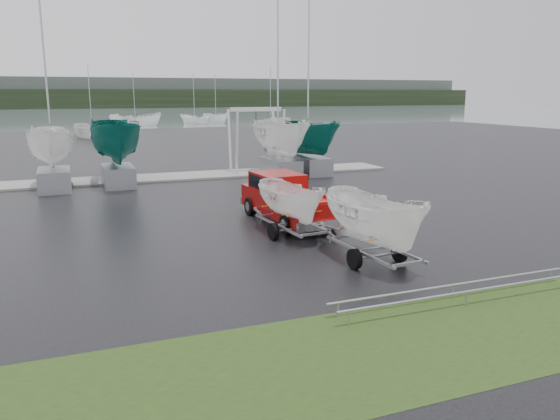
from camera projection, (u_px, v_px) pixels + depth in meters
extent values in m
plane|color=black|center=(206.00, 228.00, 20.59)|extent=(120.00, 120.00, 0.00)
plane|color=slate|center=(89.00, 118.00, 111.64)|extent=(300.00, 300.00, 0.00)
plane|color=#1F3313|center=(343.00, 357.00, 10.58)|extent=(40.00, 40.00, 0.00)
cube|color=gray|center=(154.00, 178.00, 32.42)|extent=(30.00, 3.00, 0.12)
cube|color=black|center=(79.00, 99.00, 174.73)|extent=(300.00, 8.00, 6.00)
cube|color=#4C5651|center=(77.00, 92.00, 181.60)|extent=(300.00, 6.00, 10.00)
cube|color=#910A07|center=(288.00, 203.00, 21.48)|extent=(2.18, 5.48, 0.88)
cube|color=#910A07|center=(277.00, 182.00, 22.20)|extent=(1.84, 2.23, 0.79)
cube|color=black|center=(277.00, 181.00, 22.19)|extent=(1.86, 2.00, 0.51)
cube|color=silver|center=(321.00, 225.00, 19.11)|extent=(1.88, 0.28, 0.32)
cylinder|color=black|center=(250.00, 206.00, 22.76)|extent=(0.32, 0.76, 0.74)
cylinder|color=black|center=(288.00, 203.00, 23.48)|extent=(0.32, 0.76, 0.74)
cylinder|color=black|center=(287.00, 224.00, 19.64)|extent=(0.32, 0.76, 0.74)
cylinder|color=black|center=(329.00, 220.00, 20.36)|extent=(0.32, 0.76, 0.74)
cube|color=#97999F|center=(358.00, 251.00, 16.05)|extent=(0.30, 3.60, 0.08)
cube|color=#97999F|center=(389.00, 247.00, 16.51)|extent=(0.30, 3.60, 0.08)
cylinder|color=#97999F|center=(377.00, 256.00, 16.13)|extent=(1.60, 0.18, 0.08)
cylinder|color=black|center=(354.00, 259.00, 15.80)|extent=(0.22, 0.61, 0.60)
cylinder|color=black|center=(399.00, 252.00, 16.46)|extent=(0.22, 0.61, 0.60)
imported|color=white|center=(377.00, 173.00, 15.80)|extent=(1.80, 1.84, 4.50)
cube|color=orange|center=(360.00, 225.00, 16.87)|extent=(1.55, 0.14, 0.03)
cube|color=orange|center=(391.00, 237.00, 15.45)|extent=(1.55, 0.14, 0.03)
cube|color=#97999F|center=(277.00, 225.00, 19.18)|extent=(0.40, 3.59, 0.08)
cube|color=#97999F|center=(305.00, 222.00, 19.65)|extent=(0.40, 3.59, 0.08)
cylinder|color=#97999F|center=(294.00, 229.00, 19.27)|extent=(1.60, 0.22, 0.08)
cylinder|color=black|center=(273.00, 232.00, 18.92)|extent=(0.23, 0.61, 0.60)
cylinder|color=black|center=(313.00, 227.00, 19.62)|extent=(0.23, 0.61, 0.60)
imported|color=white|center=(291.00, 168.00, 18.99)|extent=(1.61, 1.65, 3.94)
cube|color=orange|center=(281.00, 205.00, 20.00)|extent=(1.55, 0.18, 0.03)
cube|color=orange|center=(302.00, 213.00, 18.60)|extent=(1.55, 0.18, 0.03)
cylinder|color=silver|center=(237.00, 143.00, 33.04)|extent=(0.16, 0.58, 3.99)
cylinder|color=silver|center=(230.00, 141.00, 34.50)|extent=(0.16, 0.58, 3.99)
cylinder|color=silver|center=(283.00, 142.00, 34.11)|extent=(0.16, 0.58, 3.99)
cylinder|color=silver|center=(274.00, 140.00, 35.57)|extent=(0.16, 0.58, 3.99)
cube|color=silver|center=(256.00, 109.00, 33.88)|extent=(3.30, 0.25, 0.25)
cube|color=#97999F|center=(55.00, 180.00, 28.57)|extent=(1.60, 3.20, 1.10)
imported|color=white|center=(49.00, 111.00, 27.82)|extent=(2.26, 2.32, 6.01)
cylinder|color=#B2B2B7|center=(44.00, 54.00, 27.68)|extent=(0.10, 0.10, 7.00)
cube|color=#97999F|center=(118.00, 176.00, 29.90)|extent=(1.60, 3.20, 1.10)
imported|color=#0D5E53|center=(114.00, 102.00, 29.07)|extent=(2.57, 2.64, 6.84)
cube|color=#97999F|center=(281.00, 168.00, 33.11)|extent=(1.60, 3.20, 1.10)
imported|color=white|center=(281.00, 105.00, 32.32)|extent=(2.39, 2.46, 6.36)
cylinder|color=#B2B2B7|center=(278.00, 57.00, 32.19)|extent=(0.10, 0.10, 7.00)
cube|color=#97999F|center=(311.00, 165.00, 34.13)|extent=(1.60, 3.20, 1.10)
imported|color=#0D5E53|center=(311.00, 107.00, 33.38)|extent=(2.28, 2.34, 6.06)
cylinder|color=#B2B2B7|center=(308.00, 60.00, 33.24)|extent=(0.10, 0.10, 7.00)
cylinder|color=#97999F|center=(467.00, 292.00, 13.07)|extent=(7.00, 0.06, 0.06)
cylinder|color=#97999F|center=(453.00, 285.00, 13.52)|extent=(7.00, 0.06, 0.06)
imported|color=white|center=(93.00, 138.00, 61.84)|extent=(3.49, 3.53, 7.16)
cylinder|color=#B2B2B7|center=(90.00, 102.00, 61.00)|extent=(0.08, 0.08, 8.00)
imported|color=white|center=(271.00, 136.00, 64.50)|extent=(2.61, 2.66, 6.14)
cylinder|color=#B2B2B7|center=(270.00, 101.00, 63.65)|extent=(0.08, 0.08, 8.00)
imported|color=white|center=(278.00, 130.00, 73.61)|extent=(4.06, 4.08, 7.60)
cylinder|color=#B2B2B7|center=(278.00, 100.00, 72.77)|extent=(0.08, 0.08, 8.00)
imported|color=white|center=(136.00, 126.00, 84.15)|extent=(4.06, 4.02, 8.15)
cylinder|color=#B2B2B7|center=(134.00, 99.00, 83.31)|extent=(0.08, 0.08, 8.00)
imported|color=white|center=(216.00, 123.00, 92.06)|extent=(3.24, 3.29, 7.11)
cylinder|color=#B2B2B7|center=(215.00, 99.00, 91.22)|extent=(0.08, 0.08, 8.00)
imported|color=white|center=(195.00, 124.00, 88.88)|extent=(3.31, 3.33, 6.35)
cylinder|color=#B2B2B7|center=(194.00, 99.00, 88.03)|extent=(0.08, 0.08, 8.00)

